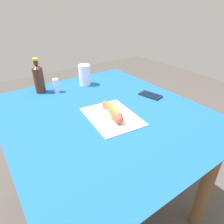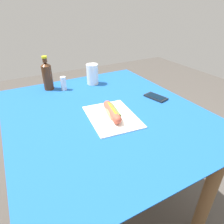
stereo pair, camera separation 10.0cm
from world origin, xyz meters
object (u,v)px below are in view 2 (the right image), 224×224
salt_shaker (63,83)px  cell_phone (156,97)px  soda_bottle (47,75)px  drinking_cup (92,74)px  hot_dog (112,112)px

salt_shaker → cell_phone: bearing=49.0°
cell_phone → salt_shaker: size_ratio=1.67×
soda_bottle → drinking_cup: 0.30m
soda_bottle → salt_shaker: soda_bottle is taller
soda_bottle → drinking_cup: (0.05, 0.30, -0.03)m
cell_phone → salt_shaker: 0.60m
hot_dog → cell_phone: 0.35m
hot_dog → cell_phone: size_ratio=1.37×
drinking_cup → hot_dog: bearing=-12.0°
cell_phone → soda_bottle: (-0.45, -0.54, 0.09)m
hot_dog → drinking_cup: (-0.47, 0.10, 0.04)m
cell_phone → drinking_cup: size_ratio=1.06×
hot_dog → salt_shaker: salt_shaker is taller
cell_phone → hot_dog: bearing=-78.2°
hot_dog → salt_shaker: bearing=-166.6°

